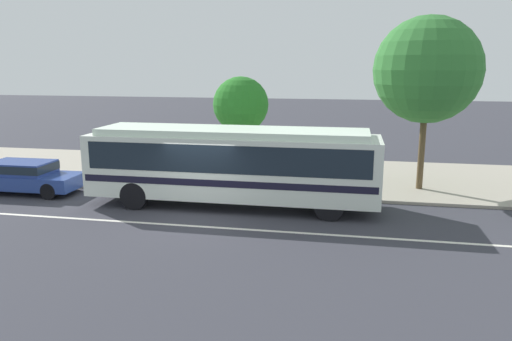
# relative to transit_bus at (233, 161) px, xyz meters

# --- Properties ---
(ground_plane) EXTENTS (120.00, 120.00, 0.00)m
(ground_plane) POSITION_rel_transit_bus_xyz_m (-0.87, -1.76, -1.67)
(ground_plane) COLOR #36363E
(sidewalk_slab) EXTENTS (60.00, 8.00, 0.12)m
(sidewalk_slab) POSITION_rel_transit_bus_xyz_m (-0.87, 5.35, -1.61)
(sidewalk_slab) COLOR #A39A8B
(sidewalk_slab) RESTS_ON ground_plane
(lane_stripe_center) EXTENTS (56.00, 0.16, 0.01)m
(lane_stripe_center) POSITION_rel_transit_bus_xyz_m (-0.87, -2.56, -1.67)
(lane_stripe_center) COLOR silver
(lane_stripe_center) RESTS_ON ground_plane
(transit_bus) EXTENTS (10.56, 2.57, 2.87)m
(transit_bus) POSITION_rel_transit_bus_xyz_m (0.00, 0.00, 0.00)
(transit_bus) COLOR silver
(transit_bus) RESTS_ON ground_plane
(sedan_behind_bus) EXTENTS (4.37, 1.78, 1.29)m
(sedan_behind_bus) POSITION_rel_transit_bus_xyz_m (-8.75, 0.24, -0.95)
(sedan_behind_bus) COLOR navy
(sedan_behind_bus) RESTS_ON ground_plane
(pedestrian_waiting_near_sign) EXTENTS (0.40, 0.40, 1.60)m
(pedestrian_waiting_near_sign) POSITION_rel_transit_bus_xyz_m (0.83, 2.83, -0.62)
(pedestrian_waiting_near_sign) COLOR #283E33
(pedestrian_waiting_near_sign) RESTS_ON sidewalk_slab
(pedestrian_walking_along_curb) EXTENTS (0.41, 0.41, 1.77)m
(pedestrian_walking_along_curb) POSITION_rel_transit_bus_xyz_m (-3.19, 2.90, -0.51)
(pedestrian_walking_along_curb) COLOR #3A393B
(pedestrian_walking_along_curb) RESTS_ON sidewalk_slab
(bus_stop_sign) EXTENTS (0.10, 0.44, 2.35)m
(bus_stop_sign) POSITION_rel_transit_bus_xyz_m (3.09, 1.95, -0.04)
(bus_stop_sign) COLOR gray
(bus_stop_sign) RESTS_ON sidewalk_slab
(street_tree_near_stop) EXTENTS (2.48, 2.48, 4.50)m
(street_tree_near_stop) POSITION_rel_transit_bus_xyz_m (-0.68, 4.39, 1.67)
(street_tree_near_stop) COLOR brown
(street_tree_near_stop) RESTS_ON sidewalk_slab
(street_tree_mid_block) EXTENTS (4.20, 4.20, 6.90)m
(street_tree_mid_block) POSITION_rel_transit_bus_xyz_m (7.03, 3.54, 3.24)
(street_tree_mid_block) COLOR brown
(street_tree_mid_block) RESTS_ON sidewalk_slab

